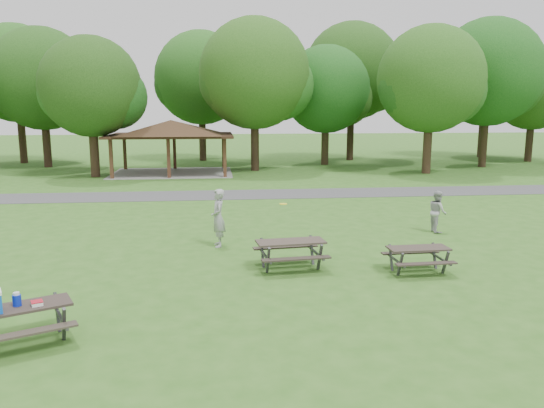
{
  "coord_description": "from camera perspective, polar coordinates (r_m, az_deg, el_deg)",
  "views": [
    {
      "loc": [
        -0.96,
        -14.15,
        4.64
      ],
      "look_at": [
        1.0,
        4.0,
        1.3
      ],
      "focal_mm": 35.0,
      "sensor_mm": 36.0,
      "label": 1
    }
  ],
  "objects": [
    {
      "name": "tree_row_e",
      "position": [
        39.36,
        -1.75,
        13.49
      ],
      "size": [
        8.4,
        8.0,
        11.02
      ],
      "color": "black",
      "rests_on": "ground"
    },
    {
      "name": "pavilion",
      "position": [
        38.31,
        -10.81,
        7.83
      ],
      "size": [
        8.6,
        7.01,
        3.76
      ],
      "color": "#3C2415",
      "rests_on": "ground"
    },
    {
      "name": "tree_deep_c",
      "position": [
        47.81,
        8.71,
        13.62
      ],
      "size": [
        8.82,
        8.4,
        11.9
      ],
      "color": "black",
      "rests_on": "ground"
    },
    {
      "name": "tree_row_g",
      "position": [
        39.22,
        16.81,
        12.41
      ],
      "size": [
        7.77,
        7.4,
        10.25
      ],
      "color": "#322116",
      "rests_on": "ground"
    },
    {
      "name": "tree_row_d",
      "position": [
        37.55,
        -18.79,
        11.56
      ],
      "size": [
        6.93,
        6.6,
        9.27
      ],
      "color": "black",
      "rests_on": "ground"
    },
    {
      "name": "picnic_table_near",
      "position": [
        11.7,
        -26.29,
        -10.22
      ],
      "size": [
        2.32,
        2.14,
        1.3
      ],
      "color": "#2B231F",
      "rests_on": "ground"
    },
    {
      "name": "tree_row_f",
      "position": [
        43.64,
        5.93,
        11.89
      ],
      "size": [
        7.35,
        7.0,
        9.55
      ],
      "color": "black",
      "rests_on": "ground"
    },
    {
      "name": "tree_row_h",
      "position": [
        44.99,
        22.33,
        12.66
      ],
      "size": [
        8.61,
        8.2,
        11.37
      ],
      "color": "black",
      "rests_on": "ground"
    },
    {
      "name": "tree_deep_d",
      "position": [
        53.92,
        22.06,
        12.17
      ],
      "size": [
        8.4,
        8.0,
        11.27
      ],
      "color": "black",
      "rests_on": "ground"
    },
    {
      "name": "tree_deep_a",
      "position": [
        49.39,
        -25.61,
        12.27
      ],
      "size": [
        8.4,
        8.0,
        11.38
      ],
      "color": "black",
      "rests_on": "ground"
    },
    {
      "name": "frisbee_catcher",
      "position": [
        20.84,
        17.37,
        -0.77
      ],
      "size": [
        0.63,
        0.79,
        1.57
      ],
      "primitive_type": "imported",
      "rotation": [
        0.0,
        0.0,
        1.52
      ],
      "color": "#A8A8AB",
      "rests_on": "ground"
    },
    {
      "name": "tree_deep_b",
      "position": [
        47.24,
        -7.49,
        13.01
      ],
      "size": [
        8.4,
        8.0,
        11.13
      ],
      "color": "black",
      "rests_on": "ground"
    },
    {
      "name": "picnic_table_middle",
      "position": [
        15.44,
        2.02,
        -4.69
      ],
      "size": [
        2.13,
        1.78,
        0.86
      ],
      "color": "#332A25",
      "rests_on": "ground"
    },
    {
      "name": "tree_row_c",
      "position": [
        45.12,
        -23.37,
        11.96
      ],
      "size": [
        8.19,
        7.8,
        10.67
      ],
      "color": "black",
      "rests_on": "ground"
    },
    {
      "name": "tree_row_i",
      "position": [
        50.97,
        26.38,
        10.75
      ],
      "size": [
        7.14,
        6.8,
        9.52
      ],
      "color": "black",
      "rests_on": "ground"
    },
    {
      "name": "asphalt_path",
      "position": [
        28.55,
        -4.16,
        1.01
      ],
      "size": [
        120.0,
        3.2,
        0.02
      ],
      "primitive_type": "cube",
      "color": "#3F3F42",
      "rests_on": "ground"
    },
    {
      "name": "ground",
      "position": [
        14.93,
        -2.19,
        -7.76
      ],
      "size": [
        160.0,
        160.0,
        0.0
      ],
      "primitive_type": "plane",
      "color": "#2E5E1B",
      "rests_on": "ground"
    },
    {
      "name": "frisbee_thrower",
      "position": [
        17.87,
        -5.81,
        -1.51
      ],
      "size": [
        0.55,
        0.77,
        1.96
      ],
      "primitive_type": "imported",
      "rotation": [
        0.0,
        0.0,
        -1.45
      ],
      "color": "#969699",
      "rests_on": "ground"
    },
    {
      "name": "frisbee_in_flight",
      "position": [
        18.28,
        1.22,
        0.01
      ],
      "size": [
        0.33,
        0.33,
        0.02
      ],
      "color": "yellow",
      "rests_on": "ground"
    },
    {
      "name": "picnic_table_far",
      "position": [
        15.68,
        15.44,
        -5.13
      ],
      "size": [
        1.77,
        1.45,
        0.75
      ],
      "color": "#2F2822",
      "rests_on": "ground"
    }
  ]
}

